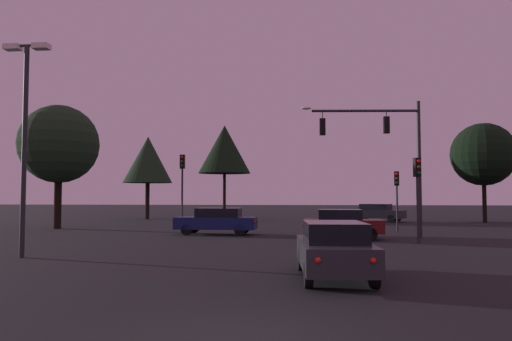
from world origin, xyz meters
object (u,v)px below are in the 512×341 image
Objects in this scene: car_crossing_left at (217,221)px; tree_right_cluster at (148,160)px; traffic_light_corner_left at (397,188)px; tree_center_horizon at (59,144)px; car_far_lane at (377,212)px; parking_lot_lamp_post at (25,121)px; tree_behind_sign at (483,155)px; car_crossing_right at (342,223)px; traffic_light_corner_right at (182,177)px; traffic_light_median at (418,182)px; tree_left_far at (225,149)px; traffic_signal_mast_arm at (386,143)px; car_nearside_lane at (334,249)px.

tree_right_cluster reaches higher than car_crossing_left.
tree_center_horizon reaches higher than traffic_light_corner_left.
parking_lot_lamp_post is at bearing -123.16° from car_far_lane.
tree_behind_sign is 1.05× the size of tree_right_cluster.
car_crossing_right is 0.50× the size of tree_behind_sign.
traffic_light_corner_right reaches higher than traffic_light_median.
tree_left_far reaches higher than tree_right_cluster.
parking_lot_lamp_post is at bearing -80.70° from tree_right_cluster.
tree_left_far is (-13.03, 23.75, 4.01)m from traffic_light_median.
tree_right_cluster reaches higher than traffic_signal_mast_arm.
car_far_lane is 0.58× the size of tree_behind_sign.
tree_behind_sign is at bearing 35.14° from car_crossing_left.
parking_lot_lamp_post is (-16.63, -25.45, 4.16)m from car_far_lane.
tree_center_horizon reaches higher than car_crossing_right.
tree_left_far is 18.34m from tree_center_horizon.
traffic_light_corner_right is 17.28m from tree_left_far.
tree_left_far is 7.58m from tree_right_cluster.
tree_left_far is (-2.72, 19.74, 6.08)m from car_crossing_left.
traffic_light_median is 11.25m from car_nearside_lane.
tree_right_cluster is (-29.96, 3.12, -0.01)m from tree_behind_sign.
tree_center_horizon is at bearing -118.85° from tree_left_far.
traffic_light_median is at bearing -21.27° from car_crossing_left.
traffic_light_median is at bearing 23.29° from parking_lot_lamp_post.
tree_center_horizon reaches higher than car_nearside_lane.
traffic_signal_mast_arm is 0.93× the size of parking_lot_lamp_post.
car_crossing_left is 0.57× the size of tree_behind_sign.
traffic_light_corner_right is 13.80m from parking_lot_lamp_post.
tree_behind_sign is (13.24, 16.41, 4.90)m from car_crossing_right.
tree_behind_sign is 23.57m from tree_left_far.
car_nearside_lane and car_crossing_left have the same top height.
traffic_light_corner_left is 21.63m from tree_left_far.
traffic_light_corner_right is 0.58× the size of tree_behind_sign.
traffic_signal_mast_arm is at bearing 18.45° from car_crossing_right.
parking_lot_lamp_post is at bearing 162.89° from car_nearside_lane.
tree_behind_sign is 33.41m from tree_center_horizon.
car_nearside_lane is 35.33m from tree_left_far.
tree_center_horizon is 13.72m from tree_right_cluster.
car_nearside_lane is 0.51× the size of tree_behind_sign.
traffic_signal_mast_arm is 1.49× the size of traffic_light_corner_right.
traffic_light_corner_right is 1.14× the size of car_nearside_lane.
traffic_light_median is at bearing -69.75° from traffic_signal_mast_arm.
traffic_light_corner_left is 0.88× the size of car_nearside_lane.
traffic_light_corner_left is 0.47× the size of tree_right_cluster.
tree_center_horizon is at bearing 160.56° from traffic_light_median.
tree_behind_sign reaches higher than traffic_light_corner_left.
tree_right_cluster is (-9.80, 17.31, 4.88)m from car_crossing_left.
car_nearside_lane is 29.37m from car_far_lane.
tree_left_far is (-8.38, 33.78, 6.08)m from car_nearside_lane.
car_nearside_lane is 1.03× the size of car_crossing_right.
tree_left_far reaches higher than traffic_light_median.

